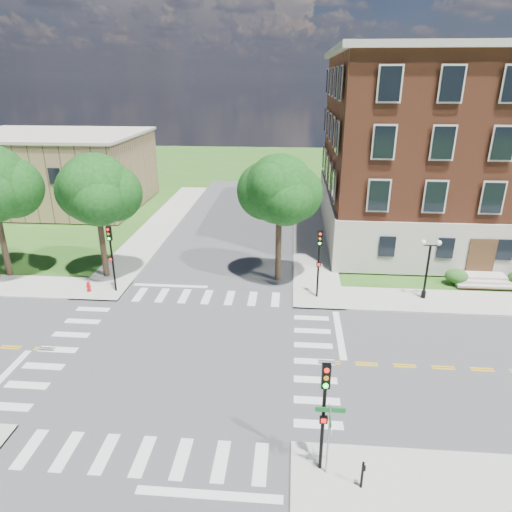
# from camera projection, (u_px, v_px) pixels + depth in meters

# --- Properties ---
(ground) EXTENTS (160.00, 160.00, 0.00)m
(ground) POSITION_uv_depth(u_px,v_px,m) (183.00, 356.00, 25.20)
(ground) COLOR #275618
(ground) RESTS_ON ground
(road_ew) EXTENTS (90.00, 12.00, 0.01)m
(road_ew) POSITION_uv_depth(u_px,v_px,m) (183.00, 356.00, 25.20)
(road_ew) COLOR #3D3D3F
(road_ew) RESTS_ON ground
(road_ns) EXTENTS (12.00, 90.00, 0.01)m
(road_ns) POSITION_uv_depth(u_px,v_px,m) (183.00, 356.00, 25.20)
(road_ns) COLOR #3D3D3F
(road_ns) RESTS_ON ground
(sidewalk_ne) EXTENTS (34.00, 34.00, 0.12)m
(sidewalk_ne) POSITION_uv_depth(u_px,v_px,m) (405.00, 259.00, 38.27)
(sidewalk_ne) COLOR #9E9B93
(sidewalk_ne) RESTS_ON ground
(sidewalk_nw) EXTENTS (34.00, 34.00, 0.12)m
(sidewalk_nw) POSITION_uv_depth(u_px,v_px,m) (53.00, 249.00, 40.59)
(sidewalk_nw) COLOR #9E9B93
(sidewalk_nw) RESTS_ON ground
(crosswalk_east) EXTENTS (2.20, 10.20, 0.02)m
(crosswalk_east) POSITION_uv_depth(u_px,v_px,m) (314.00, 362.00, 24.66)
(crosswalk_east) COLOR silver
(crosswalk_east) RESTS_ON ground
(stop_bar_east) EXTENTS (0.40, 5.50, 0.00)m
(stop_bar_east) POSITION_uv_depth(u_px,v_px,m) (339.00, 334.00, 27.32)
(stop_bar_east) COLOR silver
(stop_bar_east) RESTS_ON ground
(main_building) EXTENTS (30.60, 22.40, 16.50)m
(main_building) POSITION_uv_depth(u_px,v_px,m) (498.00, 149.00, 40.71)
(main_building) COLOR #B4AC9F
(main_building) RESTS_ON ground
(secondary_building) EXTENTS (20.40, 15.40, 8.30)m
(secondary_building) POSITION_uv_depth(u_px,v_px,m) (55.00, 169.00, 53.10)
(secondary_building) COLOR #937A51
(secondary_building) RESTS_ON ground
(tree_c) EXTENTS (5.14, 5.14, 9.34)m
(tree_c) POSITION_uv_depth(u_px,v_px,m) (95.00, 189.00, 32.60)
(tree_c) COLOR #322219
(tree_c) RESTS_ON ground
(tree_d) EXTENTS (4.95, 4.95, 9.37)m
(tree_d) POSITION_uv_depth(u_px,v_px,m) (279.00, 190.00, 32.02)
(tree_d) COLOR #322219
(tree_d) RESTS_ON ground
(traffic_signal_se) EXTENTS (0.33, 0.37, 4.80)m
(traffic_signal_se) POSITION_uv_depth(u_px,v_px,m) (324.00, 404.00, 16.72)
(traffic_signal_se) COLOR black
(traffic_signal_se) RESTS_ON ground
(traffic_signal_ne) EXTENTS (0.35, 0.40, 4.80)m
(traffic_signal_ne) POSITION_uv_depth(u_px,v_px,m) (319.00, 256.00, 30.59)
(traffic_signal_ne) COLOR black
(traffic_signal_ne) RESTS_ON ground
(traffic_signal_nw) EXTENTS (0.36, 0.42, 4.80)m
(traffic_signal_nw) POSITION_uv_depth(u_px,v_px,m) (111.00, 250.00, 31.47)
(traffic_signal_nw) COLOR black
(traffic_signal_nw) RESTS_ON ground
(twin_lamp_west) EXTENTS (1.36, 0.36, 4.23)m
(twin_lamp_west) POSITION_uv_depth(u_px,v_px,m) (428.00, 266.00, 30.67)
(twin_lamp_west) COLOR black
(twin_lamp_west) RESTS_ON ground
(street_sign_pole) EXTENTS (1.10, 1.10, 3.10)m
(street_sign_pole) POSITION_uv_depth(u_px,v_px,m) (329.00, 428.00, 16.83)
(street_sign_pole) COLOR gray
(street_sign_pole) RESTS_ON ground
(push_button_post) EXTENTS (0.14, 0.21, 1.20)m
(push_button_post) POSITION_uv_depth(u_px,v_px,m) (362.00, 474.00, 16.74)
(push_button_post) COLOR black
(push_button_post) RESTS_ON ground
(fire_hydrant) EXTENTS (0.35, 0.35, 0.75)m
(fire_hydrant) POSITION_uv_depth(u_px,v_px,m) (89.00, 287.00, 32.38)
(fire_hydrant) COLOR red
(fire_hydrant) RESTS_ON ground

